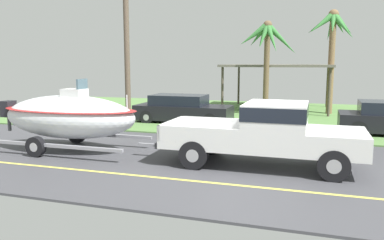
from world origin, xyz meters
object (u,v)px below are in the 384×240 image
palm_tree_near_left (267,43)px  pickup_truck_towing (274,131)px  boat_on_trailer (69,116)px  carport_awning (279,67)px  parked_sedan_far (182,109)px  palm_tree_near_right (332,35)px  utility_pole (126,22)px

palm_tree_near_left → pickup_truck_towing: bearing=-81.4°
pickup_truck_towing → boat_on_trailer: size_ratio=0.95×
palm_tree_near_left → carport_awning: bearing=83.6°
parked_sedan_far → carport_awning: 8.03m
parked_sedan_far → palm_tree_near_left: bearing=45.7°
pickup_truck_towing → palm_tree_near_left: size_ratio=1.13×
palm_tree_near_right → utility_pole: 11.74m
carport_awning → utility_pole: utility_pole is taller
parked_sedan_far → palm_tree_near_right: palm_tree_near_right is taller
carport_awning → utility_pole: 10.83m
boat_on_trailer → carport_awning: 14.69m
carport_awning → utility_pole: size_ratio=0.71×
pickup_truck_towing → utility_pole: size_ratio=0.65×
boat_on_trailer → palm_tree_near_right: bearing=55.7°
palm_tree_near_left → utility_pole: utility_pole is taller
boat_on_trailer → utility_pole: 5.67m
pickup_truck_towing → utility_pole: bearing=146.9°
palm_tree_near_right → carport_awning: bearing=160.4°
carport_awning → palm_tree_near_right: palm_tree_near_right is taller
parked_sedan_far → palm_tree_near_right: bearing=39.5°
boat_on_trailer → carport_awning: size_ratio=0.96×
pickup_truck_towing → utility_pole: 8.95m
carport_awning → palm_tree_near_right: (2.98, -1.06, 1.78)m
boat_on_trailer → palm_tree_near_left: size_ratio=1.19×
pickup_truck_towing → carport_awning: bearing=95.2°
parked_sedan_far → palm_tree_near_left: size_ratio=0.91×
parked_sedan_far → palm_tree_near_right: size_ratio=0.79×
palm_tree_near_left → utility_pole: bearing=-131.5°
boat_on_trailer → utility_pole: (-0.10, 4.47, 3.49)m
pickup_truck_towing → palm_tree_near_left: (-1.58, 10.43, 2.95)m
boat_on_trailer → palm_tree_near_right: palm_tree_near_right is taller
parked_sedan_far → palm_tree_near_right: 9.68m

